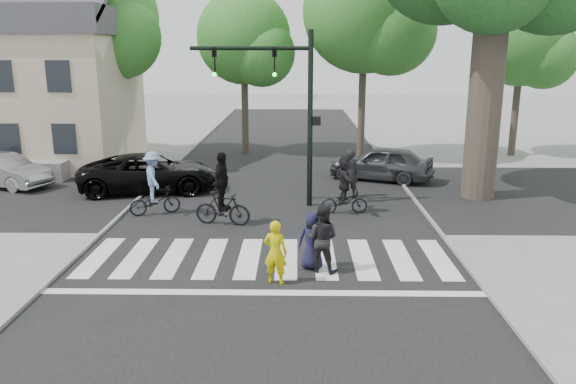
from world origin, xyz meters
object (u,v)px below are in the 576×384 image
traffic_signal (285,94)px  car_silver (3,171)px  pedestrian_adult (322,238)px  pedestrian_child (312,241)px  pedestrian_woman (275,252)px  cyclist_left (154,188)px  car_suv (150,173)px  cyclist_mid (222,196)px  cyclist_right (345,188)px  car_grey (381,163)px

traffic_signal → car_silver: bearing=166.9°
traffic_signal → pedestrian_adult: size_ratio=3.51×
pedestrian_child → pedestrian_adult: size_ratio=0.85×
pedestrian_woman → cyclist_left: 7.10m
pedestrian_woman → pedestrian_child: pedestrian_woman is taller
pedestrian_woman → car_suv: pedestrian_woman is taller
cyclist_mid → car_silver: bearing=152.4°
pedestrian_adult → cyclist_left: 7.26m
cyclist_right → car_suv: cyclist_right is taller
traffic_signal → cyclist_right: 3.74m
traffic_signal → cyclist_left: bearing=-164.9°
pedestrian_woman → car_suv: (-5.20, 8.83, -0.04)m
pedestrian_child → cyclist_left: size_ratio=0.69×
traffic_signal → cyclist_mid: (-1.91, -2.29, -2.95)m
car_suv → car_silver: bearing=74.8°
car_suv → car_grey: size_ratio=1.23×
traffic_signal → pedestrian_woman: traffic_signal is taller
cyclist_mid → cyclist_right: size_ratio=1.17×
cyclist_mid → cyclist_right: bearing=19.0°
car_silver → car_grey: bearing=-62.8°
pedestrian_adult → car_silver: 15.12m
pedestrian_adult → car_suv: 10.22m
pedestrian_adult → traffic_signal: bearing=-59.9°
cyclist_left → pedestrian_adult: bearing=-42.5°
pedestrian_adult → pedestrian_child: bearing=-16.2°
pedestrian_child → car_grey: size_ratio=0.34×
traffic_signal → pedestrian_adult: (1.03, -6.06, -3.05)m
cyclist_left → car_suv: 3.29m
pedestrian_child → pedestrian_adult: (0.24, -0.18, 0.13)m
traffic_signal → car_grey: bearing=46.3°
cyclist_left → pedestrian_woman: bearing=-53.3°
cyclist_right → traffic_signal: bearing=154.6°
car_suv → cyclist_mid: bearing=-150.7°
pedestrian_child → cyclist_left: 6.97m
pedestrian_child → car_suv: car_suv is taller
pedestrian_child → car_silver: 14.82m
cyclist_mid → car_grey: bearing=47.6°
car_grey → cyclist_left: bearing=-35.2°
pedestrian_woman → traffic_signal: bearing=-75.4°
pedestrian_woman → cyclist_left: (-4.24, 5.69, 0.15)m
pedestrian_child → cyclist_right: (1.20, 4.94, 0.15)m
traffic_signal → pedestrian_woman: bearing=-90.7°
cyclist_right → car_grey: (1.95, 5.07, -0.15)m
car_silver → pedestrian_woman: bearing=-108.6°
cyclist_left → cyclist_mid: bearing=-25.1°
pedestrian_child → car_grey: bearing=-105.4°
cyclist_mid → car_suv: size_ratio=0.44×
car_silver → car_grey: (15.29, 1.50, 0.07)m
pedestrian_woman → cyclist_right: cyclist_right is taller
traffic_signal → cyclist_mid: traffic_signal is taller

